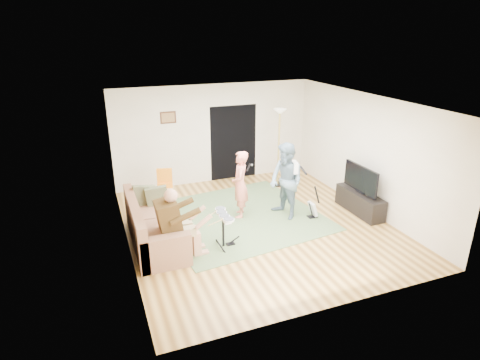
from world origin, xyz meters
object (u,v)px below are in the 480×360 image
(torchiere_lamp, at_px, (279,134))
(dining_chair, at_px, (165,193))
(sofa, at_px, (151,229))
(drum_kit, at_px, (223,232))
(guitarist, at_px, (286,181))
(guitar_spare, at_px, (313,209))
(tv_cabinet, at_px, (360,202))
(television, at_px, (361,179))
(singer, at_px, (240,185))

(torchiere_lamp, distance_m, dining_chair, 3.38)
(sofa, relative_size, drum_kit, 3.07)
(guitarist, distance_m, guitar_spare, 0.91)
(tv_cabinet, relative_size, television, 1.24)
(singer, bearing_deg, tv_cabinet, 94.92)
(guitarist, bearing_deg, tv_cabinet, 63.27)
(torchiere_lamp, bearing_deg, dining_chair, -174.81)
(drum_kit, height_order, guitarist, guitarist)
(sofa, height_order, tv_cabinet, sofa)
(guitar_spare, xyz_separation_m, tv_cabinet, (1.17, -0.14, 0.03))
(sofa, height_order, torchiere_lamp, torchiere_lamp)
(sofa, xyz_separation_m, torchiere_lamp, (3.79, 2.01, 1.14))
(singer, distance_m, tv_cabinet, 2.86)
(sofa, xyz_separation_m, drum_kit, (1.30, -0.65, 0.02))
(singer, bearing_deg, drum_kit, -12.52)
(sofa, distance_m, singer, 2.23)
(sofa, bearing_deg, guitar_spare, -2.26)
(guitar_spare, height_order, torchiere_lamp, torchiere_lamp)
(drum_kit, relative_size, torchiere_lamp, 0.35)
(sofa, bearing_deg, drum_kit, -26.54)
(drum_kit, xyz_separation_m, guitar_spare, (2.33, 0.51, -0.10))
(guitar_spare, bearing_deg, singer, 155.89)
(tv_cabinet, distance_m, television, 0.60)
(drum_kit, xyz_separation_m, guitarist, (1.76, 0.78, 0.54))
(singer, bearing_deg, guitarist, 88.82)
(dining_chair, relative_size, tv_cabinet, 0.65)
(singer, height_order, television, singer)
(drum_kit, bearing_deg, television, 6.05)
(guitar_spare, relative_size, torchiere_lamp, 0.36)
(tv_cabinet, bearing_deg, torchiere_lamp, 113.72)
(singer, height_order, guitarist, guitarist)
(guitarist, relative_size, dining_chair, 1.91)
(dining_chair, bearing_deg, television, -11.81)
(dining_chair, bearing_deg, sofa, -95.65)
(guitarist, xyz_separation_m, torchiere_lamp, (0.73, 1.88, 0.58))
(singer, distance_m, dining_chair, 1.96)
(sofa, height_order, drum_kit, sofa)
(guitarist, bearing_deg, sofa, -100.76)
(sofa, xyz_separation_m, dining_chair, (0.62, 1.72, 0.02))
(sofa, relative_size, television, 2.01)
(drum_kit, bearing_deg, sofa, 153.46)
(drum_kit, bearing_deg, torchiere_lamp, 46.90)
(torchiere_lamp, bearing_deg, television, -67.33)
(drum_kit, bearing_deg, singer, 55.60)
(guitar_spare, distance_m, tv_cabinet, 1.18)
(drum_kit, relative_size, guitarist, 0.43)
(dining_chair, height_order, tv_cabinet, dining_chair)
(guitarist, xyz_separation_m, tv_cabinet, (1.74, -0.42, -0.62))
(dining_chair, xyz_separation_m, tv_cabinet, (4.18, -2.01, -0.07))
(singer, distance_m, torchiere_lamp, 2.33)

